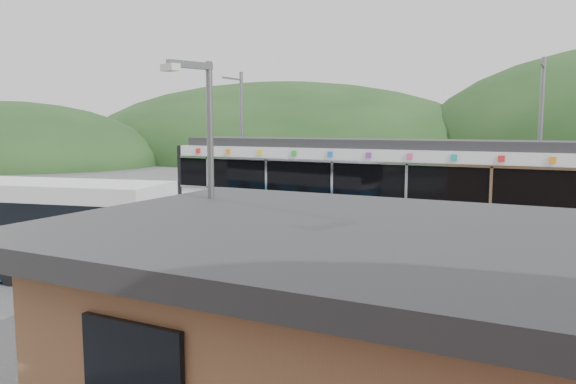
% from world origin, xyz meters
% --- Properties ---
extents(ground, '(120.00, 120.00, 0.00)m').
position_xyz_m(ground, '(0.00, 0.00, 0.00)').
color(ground, '#4C4C4F').
rests_on(ground, ground).
extents(hills, '(146.00, 149.00, 26.00)m').
position_xyz_m(hills, '(6.19, 5.29, 0.00)').
color(hills, '#1E3D19').
rests_on(hills, ground).
extents(platform, '(26.00, 3.20, 0.30)m').
position_xyz_m(platform, '(0.00, 3.30, 0.15)').
color(platform, '#9E9E99').
rests_on(platform, ground).
extents(yellow_line, '(26.00, 0.10, 0.01)m').
position_xyz_m(yellow_line, '(0.00, 2.00, 0.30)').
color(yellow_line, yellow).
rests_on(yellow_line, platform).
extents(train, '(20.44, 3.01, 3.74)m').
position_xyz_m(train, '(2.25, 6.00, 2.06)').
color(train, black).
rests_on(train, ground).
extents(catenary_mast_west, '(0.18, 1.80, 7.00)m').
position_xyz_m(catenary_mast_west, '(-7.00, 8.56, 3.65)').
color(catenary_mast_west, slate).
rests_on(catenary_mast_west, ground).
extents(catenary_mast_east, '(0.18, 1.80, 7.00)m').
position_xyz_m(catenary_mast_east, '(7.00, 8.56, 3.65)').
color(catenary_mast_east, slate).
rests_on(catenary_mast_east, ground).
extents(station_shelter, '(9.20, 6.20, 3.00)m').
position_xyz_m(station_shelter, '(6.00, -9.01, 1.55)').
color(station_shelter, '#92643F').
rests_on(station_shelter, ground).
extents(bus, '(10.32, 4.37, 2.74)m').
position_xyz_m(bus, '(-6.54, -5.43, 1.32)').
color(bus, blue).
rests_on(bus, ground).
extents(lamp_post, '(0.39, 1.02, 5.48)m').
position_xyz_m(lamp_post, '(2.31, -7.67, 3.29)').
color(lamp_post, slate).
rests_on(lamp_post, ground).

